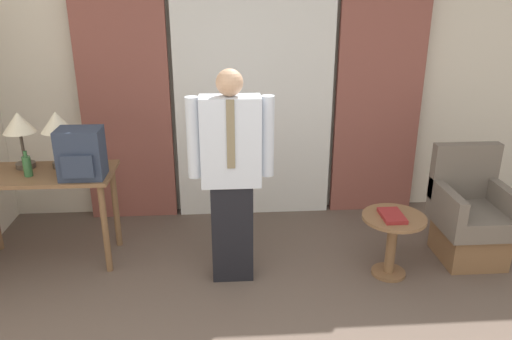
{
  "coord_description": "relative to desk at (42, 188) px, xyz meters",
  "views": [
    {
      "loc": [
        -0.3,
        -1.58,
        2.17
      ],
      "look_at": [
        -0.07,
        1.64,
        0.94
      ],
      "focal_mm": 35.0,
      "sensor_mm": 36.0,
      "label": 1
    }
  ],
  "objects": [
    {
      "name": "bottle_near_edge",
      "position": [
        -0.06,
        -0.07,
        0.21
      ],
      "size": [
        0.06,
        0.06,
        0.2
      ],
      "color": "#336638",
      "rests_on": "desk"
    },
    {
      "name": "wall_back",
      "position": [
        1.73,
        0.93,
        0.7
      ],
      "size": [
        10.0,
        0.06,
        2.7
      ],
      "color": "silver",
      "rests_on": "ground_plane"
    },
    {
      "name": "curtain_drape_left",
      "position": [
        0.56,
        0.8,
        0.64
      ],
      "size": [
        0.81,
        0.06,
        2.58
      ],
      "color": "brown",
      "rests_on": "ground_plane"
    },
    {
      "name": "curtain_sheer_center",
      "position": [
        1.73,
        0.8,
        0.64
      ],
      "size": [
        1.46,
        0.06,
        2.58
      ],
      "color": "white",
      "rests_on": "ground_plane"
    },
    {
      "name": "person",
      "position": [
        1.49,
        -0.36,
        0.23
      ],
      "size": [
        0.62,
        0.2,
        1.62
      ],
      "color": "black",
      "rests_on": "ground_plane"
    },
    {
      "name": "armchair",
      "position": [
        3.44,
        -0.18,
        -0.3
      ],
      "size": [
        0.55,
        0.59,
        0.93
      ],
      "color": "brown",
      "rests_on": "ground_plane"
    },
    {
      "name": "backpack",
      "position": [
        0.37,
        -0.13,
        0.32
      ],
      "size": [
        0.33,
        0.27,
        0.38
      ],
      "color": "#2D384C",
      "rests_on": "desk"
    },
    {
      "name": "desk",
      "position": [
        0.0,
        0.0,
        0.0
      ],
      "size": [
        1.13,
        0.54,
        0.77
      ],
      "color": "brown",
      "rests_on": "ground_plane"
    },
    {
      "name": "curtain_drape_right",
      "position": [
        2.91,
        0.8,
        0.64
      ],
      "size": [
        0.81,
        0.06,
        2.58
      ],
      "color": "brown",
      "rests_on": "ground_plane"
    },
    {
      "name": "table_lamp_right",
      "position": [
        0.14,
        0.12,
        0.47
      ],
      "size": [
        0.25,
        0.25,
        0.45
      ],
      "color": "#4C4238",
      "rests_on": "desk"
    },
    {
      "name": "table_lamp_left",
      "position": [
        -0.14,
        0.12,
        0.47
      ],
      "size": [
        0.25,
        0.25,
        0.45
      ],
      "color": "#4C4238",
      "rests_on": "desk"
    },
    {
      "name": "book",
      "position": [
        2.69,
        -0.43,
        -0.13
      ],
      "size": [
        0.16,
        0.25,
        0.03
      ],
      "color": "maroon",
      "rests_on": "side_table"
    },
    {
      "name": "side_table",
      "position": [
        2.72,
        -0.41,
        -0.3
      ],
      "size": [
        0.48,
        0.48,
        0.5
      ],
      "color": "brown",
      "rests_on": "ground_plane"
    }
  ]
}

